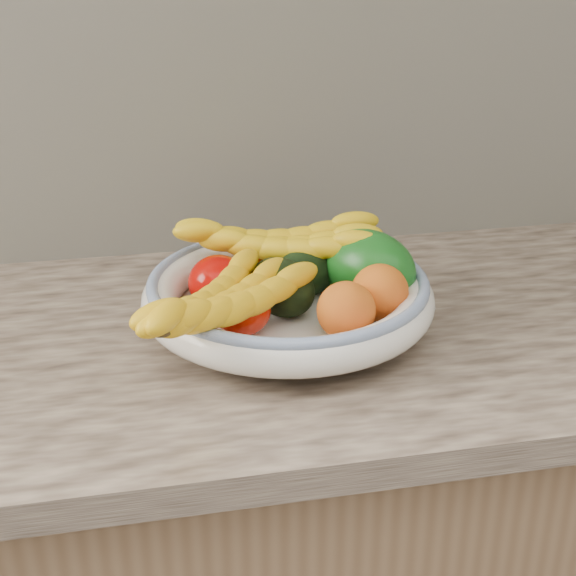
# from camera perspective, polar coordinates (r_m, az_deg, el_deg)

# --- Properties ---
(kitchen_counter) EXTENTS (2.44, 0.66, 1.40)m
(kitchen_counter) POSITION_cam_1_polar(r_m,az_deg,el_deg) (1.37, -0.22, -18.92)
(kitchen_counter) COLOR brown
(kitchen_counter) RESTS_ON ground
(fruit_bowl) EXTENTS (0.39, 0.39, 0.08)m
(fruit_bowl) POSITION_cam_1_polar(r_m,az_deg,el_deg) (1.07, 0.00, -0.56)
(fruit_bowl) COLOR white
(fruit_bowl) RESTS_ON kitchen_counter
(clementine_back_left) EXTENTS (0.06, 0.06, 0.04)m
(clementine_back_left) POSITION_cam_1_polar(r_m,az_deg,el_deg) (1.16, -1.97, 1.75)
(clementine_back_left) COLOR #FF6405
(clementine_back_left) RESTS_ON fruit_bowl
(clementine_back_right) EXTENTS (0.07, 0.07, 0.05)m
(clementine_back_right) POSITION_cam_1_polar(r_m,az_deg,el_deg) (1.16, 1.13, 1.66)
(clementine_back_right) COLOR orange
(clementine_back_right) RESTS_ON fruit_bowl
(tomato_left) EXTENTS (0.08, 0.08, 0.07)m
(tomato_left) POSITION_cam_1_polar(r_m,az_deg,el_deg) (1.08, -5.00, 0.42)
(tomato_left) COLOR #AF0601
(tomato_left) RESTS_ON fruit_bowl
(tomato_near_left) EXTENTS (0.09, 0.09, 0.07)m
(tomato_near_left) POSITION_cam_1_polar(r_m,az_deg,el_deg) (1.00, -3.28, -1.56)
(tomato_near_left) COLOR red
(tomato_near_left) RESTS_ON fruit_bowl
(avocado_center) EXTENTS (0.11, 0.13, 0.08)m
(avocado_center) POSITION_cam_1_polar(r_m,az_deg,el_deg) (1.06, -0.47, 0.07)
(avocado_center) COLOR black
(avocado_center) RESTS_ON fruit_bowl
(avocado_right) EXTENTS (0.13, 0.13, 0.07)m
(avocado_right) POSITION_cam_1_polar(r_m,az_deg,el_deg) (1.12, 1.37, 1.33)
(avocado_right) COLOR black
(avocado_right) RESTS_ON fruit_bowl
(green_mango) EXTENTS (0.18, 0.19, 0.13)m
(green_mango) POSITION_cam_1_polar(r_m,az_deg,el_deg) (1.10, 5.71, 1.48)
(green_mango) COLOR #0F5011
(green_mango) RESTS_ON fruit_bowl
(peach_front) EXTENTS (0.07, 0.07, 0.07)m
(peach_front) POSITION_cam_1_polar(r_m,az_deg,el_deg) (0.99, 4.16, -1.61)
(peach_front) COLOR orange
(peach_front) RESTS_ON fruit_bowl
(peach_right) EXTENTS (0.10, 0.10, 0.08)m
(peach_right) POSITION_cam_1_polar(r_m,az_deg,el_deg) (1.04, 6.54, -0.32)
(peach_right) COLOR orange
(peach_right) RESTS_ON fruit_bowl
(banana_bunch_back) EXTENTS (0.32, 0.18, 0.09)m
(banana_bunch_back) POSITION_cam_1_polar(r_m,az_deg,el_deg) (1.13, -0.75, 2.87)
(banana_bunch_back) COLOR yellow
(banana_bunch_back) RESTS_ON fruit_bowl
(banana_bunch_front) EXTENTS (0.29, 0.30, 0.08)m
(banana_bunch_front) POSITION_cam_1_polar(r_m,az_deg,el_deg) (0.96, -4.78, -1.45)
(banana_bunch_front) COLOR yellow
(banana_bunch_front) RESTS_ON fruit_bowl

